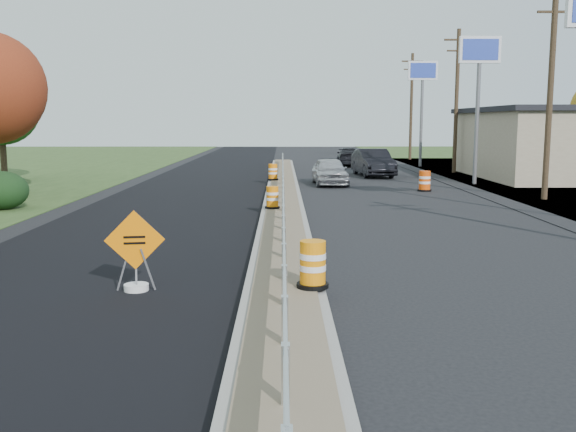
{
  "coord_description": "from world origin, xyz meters",
  "views": [
    {
      "loc": [
        -0.03,
        -18.91,
        3.4
      ],
      "look_at": [
        0.11,
        -3.27,
        1.1
      ],
      "focal_mm": 40.0,
      "sensor_mm": 36.0,
      "label": 1
    }
  ],
  "objects_px": {
    "caution_sign": "(136,271)",
    "barrel_median_near": "(313,265)",
    "car_dark_mid": "(373,163)",
    "barrel_shoulder_near": "(425,182)",
    "car_dark_far": "(350,157)",
    "barrel_median_far": "(273,172)",
    "barrel_median_mid": "(272,198)",
    "car_silver": "(330,171)"
  },
  "relations": [
    {
      "from": "barrel_median_mid",
      "to": "barrel_median_far",
      "type": "xyz_separation_m",
      "value": [
        -0.15,
        11.69,
        0.03
      ]
    },
    {
      "from": "barrel_median_mid",
      "to": "car_dark_far",
      "type": "xyz_separation_m",
      "value": [
        5.64,
        26.39,
        0.1
      ]
    },
    {
      "from": "barrel_shoulder_near",
      "to": "car_silver",
      "type": "height_order",
      "value": "car_silver"
    },
    {
      "from": "barrel_median_near",
      "to": "barrel_median_far",
      "type": "relative_size",
      "value": 1.03
    },
    {
      "from": "caution_sign",
      "to": "barrel_median_mid",
      "type": "relative_size",
      "value": 2.03
    },
    {
      "from": "barrel_median_mid",
      "to": "barrel_median_far",
      "type": "bearing_deg",
      "value": 90.73
    },
    {
      "from": "barrel_median_mid",
      "to": "barrel_shoulder_near",
      "type": "bearing_deg",
      "value": 47.14
    },
    {
      "from": "barrel_median_near",
      "to": "barrel_shoulder_near",
      "type": "relative_size",
      "value": 0.91
    },
    {
      "from": "car_dark_far",
      "to": "caution_sign",
      "type": "bearing_deg",
      "value": 83.33
    },
    {
      "from": "barrel_median_near",
      "to": "car_dark_mid",
      "type": "xyz_separation_m",
      "value": [
        5.14,
        28.3,
        0.19
      ]
    },
    {
      "from": "barrel_median_far",
      "to": "barrel_median_near",
      "type": "bearing_deg",
      "value": -87.28
    },
    {
      "from": "barrel_median_mid",
      "to": "caution_sign",
      "type": "bearing_deg",
      "value": -103.49
    },
    {
      "from": "car_dark_mid",
      "to": "car_dark_far",
      "type": "xyz_separation_m",
      "value": [
        -0.45,
        9.53,
        -0.13
      ]
    },
    {
      "from": "caution_sign",
      "to": "car_dark_far",
      "type": "bearing_deg",
      "value": 69.36
    },
    {
      "from": "barrel_median_near",
      "to": "barrel_median_far",
      "type": "xyz_separation_m",
      "value": [
        -1.1,
        23.13,
        -0.01
      ]
    },
    {
      "from": "car_dark_mid",
      "to": "caution_sign",
      "type": "bearing_deg",
      "value": -113.1
    },
    {
      "from": "barrel_shoulder_near",
      "to": "barrel_median_far",
      "type": "bearing_deg",
      "value": 153.83
    },
    {
      "from": "barrel_shoulder_near",
      "to": "car_silver",
      "type": "bearing_deg",
      "value": 142.92
    },
    {
      "from": "car_silver",
      "to": "car_dark_far",
      "type": "xyz_separation_m",
      "value": [
        2.69,
        15.06,
        -0.02
      ]
    },
    {
      "from": "caution_sign",
      "to": "car_dark_far",
      "type": "height_order",
      "value": "caution_sign"
    },
    {
      "from": "barrel_median_mid",
      "to": "barrel_shoulder_near",
      "type": "xyz_separation_m",
      "value": [
        7.4,
        7.97,
        -0.14
      ]
    },
    {
      "from": "car_silver",
      "to": "barrel_median_mid",
      "type": "bearing_deg",
      "value": -107.01
    },
    {
      "from": "barrel_median_near",
      "to": "car_silver",
      "type": "relative_size",
      "value": 0.21
    },
    {
      "from": "barrel_median_near",
      "to": "barrel_median_mid",
      "type": "relative_size",
      "value": 1.12
    },
    {
      "from": "barrel_median_mid",
      "to": "barrel_shoulder_near",
      "type": "relative_size",
      "value": 0.81
    },
    {
      "from": "car_dark_mid",
      "to": "barrel_shoulder_near",
      "type": "bearing_deg",
      "value": -87.3
    },
    {
      "from": "barrel_median_far",
      "to": "car_silver",
      "type": "relative_size",
      "value": 0.2
    },
    {
      "from": "barrel_median_mid",
      "to": "car_silver",
      "type": "distance_m",
      "value": 11.71
    },
    {
      "from": "barrel_median_near",
      "to": "car_silver",
      "type": "xyz_separation_m",
      "value": [
        2.01,
        22.78,
        0.07
      ]
    },
    {
      "from": "barrel_median_near",
      "to": "barrel_median_far",
      "type": "distance_m",
      "value": 23.15
    },
    {
      "from": "car_dark_far",
      "to": "car_silver",
      "type": "bearing_deg",
      "value": 85.7
    },
    {
      "from": "barrel_median_near",
      "to": "car_silver",
      "type": "height_order",
      "value": "car_silver"
    },
    {
      "from": "barrel_shoulder_near",
      "to": "car_dark_mid",
      "type": "bearing_deg",
      "value": 98.37
    },
    {
      "from": "car_dark_far",
      "to": "barrel_median_far",
      "type": "bearing_deg",
      "value": 74.32
    },
    {
      "from": "car_dark_mid",
      "to": "barrel_median_far",
      "type": "bearing_deg",
      "value": -146.01
    },
    {
      "from": "barrel_shoulder_near",
      "to": "car_dark_mid",
      "type": "height_order",
      "value": "car_dark_mid"
    },
    {
      "from": "caution_sign",
      "to": "barrel_median_far",
      "type": "xyz_separation_m",
      "value": [
        2.45,
        22.52,
        0.23
      ]
    },
    {
      "from": "barrel_median_near",
      "to": "car_silver",
      "type": "bearing_deg",
      "value": 84.97
    },
    {
      "from": "barrel_shoulder_near",
      "to": "car_dark_far",
      "type": "relative_size",
      "value": 0.2
    },
    {
      "from": "caution_sign",
      "to": "barrel_median_near",
      "type": "height_order",
      "value": "caution_sign"
    },
    {
      "from": "barrel_median_mid",
      "to": "barrel_median_far",
      "type": "relative_size",
      "value": 0.92
    },
    {
      "from": "caution_sign",
      "to": "barrel_shoulder_near",
      "type": "relative_size",
      "value": 1.65
    }
  ]
}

